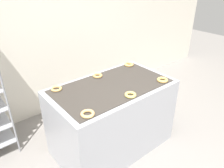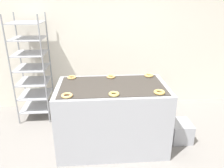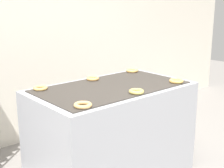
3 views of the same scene
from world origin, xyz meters
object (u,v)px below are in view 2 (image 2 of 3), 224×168
at_px(baking_rack_cart, 32,68).
at_px(glaze_bin, 180,131).
at_px(donut_near_left, 67,95).
at_px(donut_near_right, 159,92).
at_px(donut_far_center, 111,77).
at_px(donut_far_left, 72,77).
at_px(donut_near_center, 114,94).
at_px(donut_far_right, 149,75).
at_px(fryer_machine, 112,116).

distance_m(baking_rack_cart, glaze_bin, 2.74).
height_order(glaze_bin, donut_near_left, donut_near_left).
distance_m(donut_near_right, donut_far_center, 0.86).
relative_size(donut_near_left, donut_far_left, 1.08).
xyz_separation_m(donut_near_right, donut_far_left, (-1.17, 0.66, -0.00)).
distance_m(donut_near_left, donut_far_center, 0.88).
xyz_separation_m(donut_near_center, donut_near_right, (0.58, 0.01, 0.00)).
bearing_deg(donut_near_center, donut_far_left, 131.22).
relative_size(glaze_bin, donut_near_center, 2.72).
bearing_deg(donut_near_right, donut_far_left, 150.71).
bearing_deg(donut_near_left, glaze_bin, 12.30).
xyz_separation_m(glaze_bin, donut_near_right, (-0.50, -0.35, 0.84)).
distance_m(donut_near_left, donut_far_right, 1.36).
bearing_deg(donut_far_right, fryer_machine, -150.89).
distance_m(glaze_bin, donut_near_right, 1.04).
distance_m(donut_far_left, donut_far_center, 0.60).
height_order(donut_near_left, donut_near_right, donut_near_right).
bearing_deg(donut_far_left, glaze_bin, -10.28).
height_order(donut_far_left, donut_far_right, donut_far_right).
distance_m(donut_near_left, donut_near_center, 0.58).
distance_m(baking_rack_cart, donut_far_center, 1.52).
bearing_deg(fryer_machine, donut_near_center, -90.27).
distance_m(baking_rack_cart, donut_far_left, 1.01).
bearing_deg(donut_near_left, donut_near_right, 0.49).
bearing_deg(donut_far_right, donut_far_center, -178.45).
height_order(donut_near_right, donut_far_left, donut_near_right).
relative_size(donut_near_center, donut_far_left, 1.02).
relative_size(glaze_bin, donut_far_right, 2.61).
height_order(donut_far_center, donut_far_right, donut_far_right).
bearing_deg(donut_near_right, glaze_bin, 35.18).
bearing_deg(baking_rack_cart, donut_far_center, -26.15).
relative_size(donut_near_left, donut_near_center, 1.05).
height_order(fryer_machine, donut_far_right, donut_far_right).
height_order(donut_near_left, donut_far_right, donut_far_right).
bearing_deg(donut_near_center, donut_near_left, 179.73).
bearing_deg(donut_far_center, donut_near_center, -90.90).
bearing_deg(donut_far_left, donut_near_right, -29.29).
distance_m(donut_near_center, donut_far_right, 0.90).
relative_size(glaze_bin, donut_near_left, 2.59).
height_order(glaze_bin, donut_near_center, donut_near_center).
relative_size(baking_rack_cart, donut_near_right, 13.34).
bearing_deg(fryer_machine, donut_near_right, -28.79).
bearing_deg(donut_near_right, baking_rack_cart, 145.96).
xyz_separation_m(fryer_machine, baking_rack_cart, (-1.35, 0.99, 0.47)).
xyz_separation_m(glaze_bin, donut_far_center, (-1.08, 0.29, 0.84)).
xyz_separation_m(baking_rack_cart, donut_far_right, (1.96, -0.65, 0.03)).
height_order(donut_near_left, donut_far_left, donut_near_left).
bearing_deg(fryer_machine, donut_far_center, 88.44).
bearing_deg(donut_near_left, fryer_machine, 29.53).
distance_m(glaze_bin, donut_near_left, 1.90).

